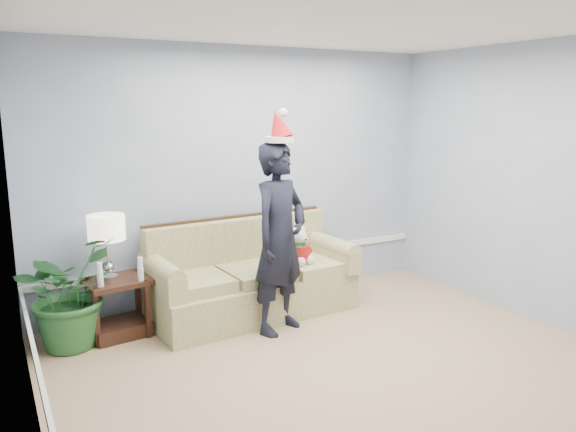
# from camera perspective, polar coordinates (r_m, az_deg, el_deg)

# --- Properties ---
(room_shell) EXTENTS (4.54, 5.04, 2.74)m
(room_shell) POSITION_cam_1_polar(r_m,az_deg,el_deg) (3.88, 10.71, -0.12)
(room_shell) COLOR tan
(room_shell) RESTS_ON ground
(wainscot_trim) EXTENTS (4.49, 4.99, 0.06)m
(wainscot_trim) POSITION_cam_1_polar(r_m,az_deg,el_deg) (4.60, -11.14, -10.00)
(wainscot_trim) COLOR white
(wainscot_trim) RESTS_ON room_shell
(sofa) EXTENTS (2.09, 1.00, 0.96)m
(sofa) POSITION_cam_1_polar(r_m,az_deg,el_deg) (5.78, -3.87, -6.53)
(sofa) COLOR olive
(sofa) RESTS_ON room_shell
(side_table) EXTENTS (0.62, 0.54, 0.54)m
(side_table) POSITION_cam_1_polar(r_m,az_deg,el_deg) (5.47, -16.82, -9.45)
(side_table) COLOR #392014
(side_table) RESTS_ON room_shell
(table_lamp) EXTENTS (0.33, 0.33, 0.59)m
(table_lamp) POSITION_cam_1_polar(r_m,az_deg,el_deg) (5.29, -17.96, -1.40)
(table_lamp) COLOR silver
(table_lamp) RESTS_ON side_table
(candle_pair) EXTENTS (0.41, 0.06, 0.22)m
(candle_pair) POSITION_cam_1_polar(r_m,az_deg,el_deg) (5.20, -16.65, -5.53)
(candle_pair) COLOR silver
(candle_pair) RESTS_ON side_table
(houseplant) EXTENTS (1.19, 1.19, 1.00)m
(houseplant) POSITION_cam_1_polar(r_m,az_deg,el_deg) (5.30, -21.46, -7.15)
(houseplant) COLOR #235D2A
(houseplant) RESTS_ON room_shell
(man) EXTENTS (0.77, 0.66, 1.78)m
(man) POSITION_cam_1_polar(r_m,az_deg,el_deg) (5.17, -0.84, -2.29)
(man) COLOR black
(man) RESTS_ON room_shell
(santa_hat) EXTENTS (0.36, 0.38, 0.31)m
(santa_hat) POSITION_cam_1_polar(r_m,az_deg,el_deg) (5.05, -0.95, 9.00)
(santa_hat) COLOR silver
(santa_hat) RESTS_ON man
(teddy_bear) EXTENTS (0.28, 0.29, 0.39)m
(teddy_bear) POSITION_cam_1_polar(r_m,az_deg,el_deg) (5.73, 1.12, -3.50)
(teddy_bear) COLOR silver
(teddy_bear) RESTS_ON sofa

